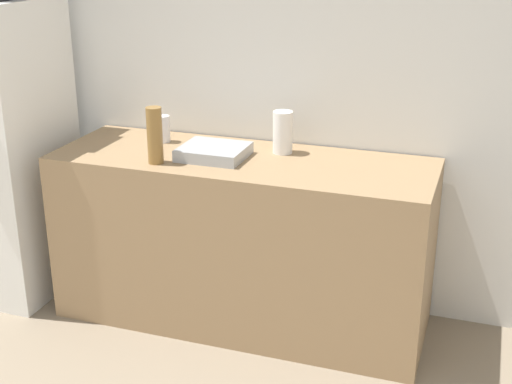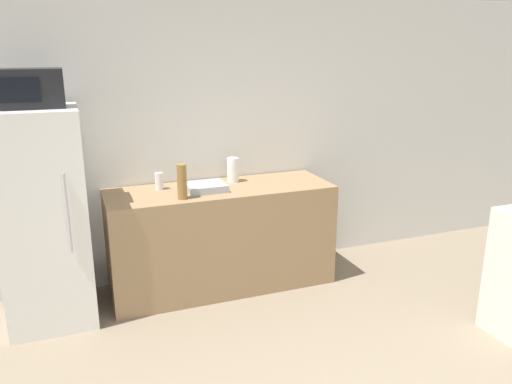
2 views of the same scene
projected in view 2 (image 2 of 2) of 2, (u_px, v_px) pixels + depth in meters
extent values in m
cube|color=silver|center=(197.00, 140.00, 4.59)|extent=(8.00, 0.06, 2.60)
cube|color=white|center=(44.00, 218.00, 3.84)|extent=(0.64, 0.67, 1.70)
cylinder|color=#B7B7BC|center=(67.00, 214.00, 3.56)|extent=(0.02, 0.02, 0.59)
cube|color=black|center=(28.00, 88.00, 3.57)|extent=(0.48, 0.32, 0.28)
cube|color=black|center=(19.00, 90.00, 3.41)|extent=(0.27, 0.01, 0.17)
cube|color=#937551|center=(221.00, 237.00, 4.51)|extent=(1.99, 0.68, 0.93)
cube|color=#9EA3A8|center=(206.00, 187.00, 4.30)|extent=(0.33, 0.30, 0.06)
cylinder|color=olive|center=(182.00, 182.00, 4.02)|extent=(0.08, 0.08, 0.29)
cylinder|color=silver|center=(159.00, 181.00, 4.32)|extent=(0.07, 0.07, 0.15)
cylinder|color=white|center=(233.00, 170.00, 4.56)|extent=(0.10, 0.10, 0.22)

